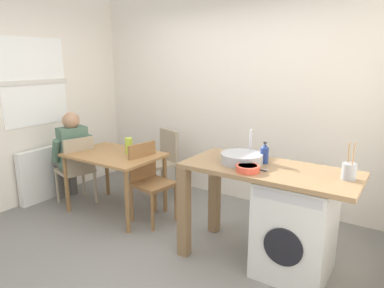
{
  "coord_description": "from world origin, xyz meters",
  "views": [
    {
      "loc": [
        2.05,
        -2.37,
        1.84
      ],
      "look_at": [
        0.2,
        0.45,
        1.02
      ],
      "focal_mm": 32.79,
      "sensor_mm": 36.0,
      "label": 1
    }
  ],
  "objects_px": {
    "chair_person_seat": "(77,167)",
    "chair_opposite": "(149,178)",
    "dining_table": "(115,161)",
    "seated_person": "(71,152)",
    "chair_spare_by_wall": "(163,159)",
    "vase": "(129,146)",
    "washing_machine": "(295,227)",
    "mixing_bowl": "(248,168)",
    "utensil_crock": "(349,171)",
    "bottle_tall_green": "(264,154)"
  },
  "relations": [
    {
      "from": "bottle_tall_green",
      "to": "mixing_bowl",
      "type": "distance_m",
      "value": 0.31
    },
    {
      "from": "bottle_tall_green",
      "to": "utensil_crock",
      "type": "distance_m",
      "value": 0.72
    },
    {
      "from": "dining_table",
      "to": "seated_person",
      "type": "distance_m",
      "value": 0.71
    },
    {
      "from": "bottle_tall_green",
      "to": "chair_opposite",
      "type": "bearing_deg",
      "value": 179.25
    },
    {
      "from": "bottle_tall_green",
      "to": "vase",
      "type": "height_order",
      "value": "bottle_tall_green"
    },
    {
      "from": "chair_opposite",
      "to": "utensil_crock",
      "type": "bearing_deg",
      "value": 96.99
    },
    {
      "from": "chair_person_seat",
      "to": "washing_machine",
      "type": "xyz_separation_m",
      "value": [
        2.76,
        0.05,
        -0.08
      ]
    },
    {
      "from": "chair_person_seat",
      "to": "vase",
      "type": "relative_size",
      "value": 4.7
    },
    {
      "from": "dining_table",
      "to": "bottle_tall_green",
      "type": "height_order",
      "value": "bottle_tall_green"
    },
    {
      "from": "chair_spare_by_wall",
      "to": "mixing_bowl",
      "type": "bearing_deg",
      "value": 167.26
    },
    {
      "from": "chair_person_seat",
      "to": "seated_person",
      "type": "height_order",
      "value": "seated_person"
    },
    {
      "from": "chair_spare_by_wall",
      "to": "vase",
      "type": "xyz_separation_m",
      "value": [
        0.03,
        -0.67,
        0.33
      ]
    },
    {
      "from": "chair_spare_by_wall",
      "to": "seated_person",
      "type": "distance_m",
      "value": 1.19
    },
    {
      "from": "seated_person",
      "to": "utensil_crock",
      "type": "xyz_separation_m",
      "value": [
        3.29,
        0.06,
        0.32
      ]
    },
    {
      "from": "seated_person",
      "to": "vase",
      "type": "xyz_separation_m",
      "value": [
        0.85,
        0.18,
        0.16
      ]
    },
    {
      "from": "dining_table",
      "to": "utensil_crock",
      "type": "relative_size",
      "value": 3.67
    },
    {
      "from": "chair_person_seat",
      "to": "mixing_bowl",
      "type": "relative_size",
      "value": 4.53
    },
    {
      "from": "washing_machine",
      "to": "vase",
      "type": "distance_m",
      "value": 2.11
    },
    {
      "from": "dining_table",
      "to": "chair_person_seat",
      "type": "height_order",
      "value": "chair_person_seat"
    },
    {
      "from": "washing_machine",
      "to": "mixing_bowl",
      "type": "distance_m",
      "value": 0.67
    },
    {
      "from": "washing_machine",
      "to": "dining_table",
      "type": "bearing_deg",
      "value": 178.26
    },
    {
      "from": "chair_opposite",
      "to": "utensil_crock",
      "type": "relative_size",
      "value": 3.0
    },
    {
      "from": "chair_person_seat",
      "to": "mixing_bowl",
      "type": "xyz_separation_m",
      "value": [
        2.39,
        -0.14,
        0.44
      ]
    },
    {
      "from": "seated_person",
      "to": "vase",
      "type": "height_order",
      "value": "seated_person"
    },
    {
      "from": "mixing_bowl",
      "to": "vase",
      "type": "height_order",
      "value": "mixing_bowl"
    },
    {
      "from": "dining_table",
      "to": "chair_opposite",
      "type": "bearing_deg",
      "value": 7.38
    },
    {
      "from": "chair_person_seat",
      "to": "chair_spare_by_wall",
      "type": "relative_size",
      "value": 1.0
    },
    {
      "from": "chair_person_seat",
      "to": "chair_spare_by_wall",
      "type": "distance_m",
      "value": 1.12
    },
    {
      "from": "utensil_crock",
      "to": "vase",
      "type": "xyz_separation_m",
      "value": [
        -2.43,
        0.12,
        -0.15
      ]
    },
    {
      "from": "dining_table",
      "to": "chair_person_seat",
      "type": "bearing_deg",
      "value": -167.62
    },
    {
      "from": "chair_person_seat",
      "to": "dining_table",
      "type": "bearing_deg",
      "value": -61.7
    },
    {
      "from": "chair_opposite",
      "to": "utensil_crock",
      "type": "distance_m",
      "value": 2.16
    },
    {
      "from": "mixing_bowl",
      "to": "vase",
      "type": "relative_size",
      "value": 1.04
    },
    {
      "from": "chair_opposite",
      "to": "seated_person",
      "type": "bearing_deg",
      "value": -74.25
    },
    {
      "from": "seated_person",
      "to": "washing_machine",
      "type": "bearing_deg",
      "value": -73.91
    },
    {
      "from": "seated_person",
      "to": "utensil_crock",
      "type": "distance_m",
      "value": 3.3
    },
    {
      "from": "dining_table",
      "to": "chair_person_seat",
      "type": "relative_size",
      "value": 1.22
    },
    {
      "from": "utensil_crock",
      "to": "bottle_tall_green",
      "type": "bearing_deg",
      "value": 175.34
    },
    {
      "from": "vase",
      "to": "utensil_crock",
      "type": "bearing_deg",
      "value": -2.71
    },
    {
      "from": "chair_person_seat",
      "to": "chair_opposite",
      "type": "height_order",
      "value": "same"
    },
    {
      "from": "chair_spare_by_wall",
      "to": "vase",
      "type": "distance_m",
      "value": 0.75
    },
    {
      "from": "chair_spare_by_wall",
      "to": "bottle_tall_green",
      "type": "relative_size",
      "value": 4.58
    },
    {
      "from": "dining_table",
      "to": "washing_machine",
      "type": "relative_size",
      "value": 1.28
    },
    {
      "from": "chair_spare_by_wall",
      "to": "mixing_bowl",
      "type": "xyz_separation_m",
      "value": [
        1.72,
        -1.04,
        0.44
      ]
    },
    {
      "from": "chair_spare_by_wall",
      "to": "utensil_crock",
      "type": "distance_m",
      "value": 2.63
    },
    {
      "from": "dining_table",
      "to": "utensil_crock",
      "type": "distance_m",
      "value": 2.61
    },
    {
      "from": "utensil_crock",
      "to": "seated_person",
      "type": "bearing_deg",
      "value": -178.93
    },
    {
      "from": "seated_person",
      "to": "chair_person_seat",
      "type": "bearing_deg",
      "value": -90.0
    },
    {
      "from": "washing_machine",
      "to": "utensil_crock",
      "type": "relative_size",
      "value": 2.87
    },
    {
      "from": "dining_table",
      "to": "mixing_bowl",
      "type": "xyz_separation_m",
      "value": [
        1.84,
        -0.27,
        0.31
      ]
    }
  ]
}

